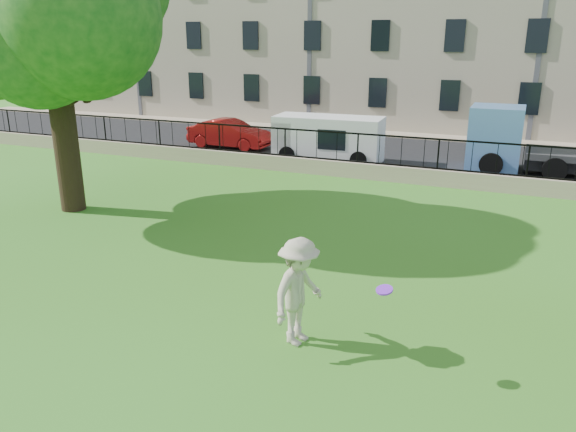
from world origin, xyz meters
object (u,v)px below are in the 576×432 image
at_px(man, 299,292).
at_px(frisbee, 384,290).
at_px(white_van, 328,139).
at_px(blue_truck, 551,142).
at_px(red_sedan, 230,134).

xyz_separation_m(man, frisbee, (1.57, -0.30, 0.46)).
bearing_deg(man, white_van, 29.72).
height_order(frisbee, blue_truck, blue_truck).
relative_size(frisbee, blue_truck, 0.04).
bearing_deg(frisbee, red_sedan, 125.63).
distance_m(red_sedan, blue_truck, 14.16).
xyz_separation_m(red_sedan, blue_truck, (14.15, 0.00, 0.61)).
xyz_separation_m(man, white_van, (-4.43, 14.56, -0.02)).
height_order(white_van, blue_truck, blue_truck).
distance_m(man, frisbee, 1.66).
height_order(frisbee, red_sedan, frisbee).
relative_size(man, blue_truck, 0.32).
bearing_deg(frisbee, blue_truck, 80.04).
relative_size(red_sedan, blue_truck, 0.67).
distance_m(frisbee, white_van, 16.03).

